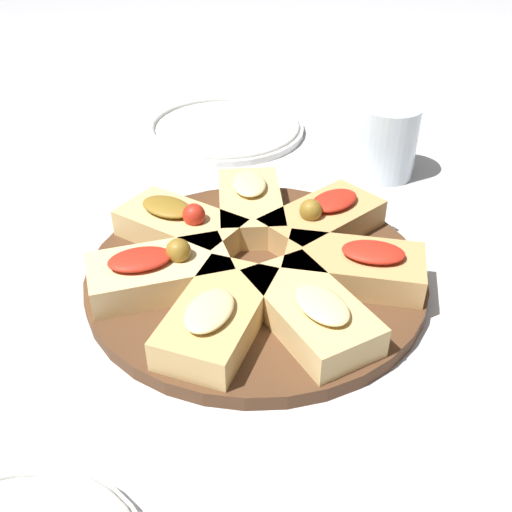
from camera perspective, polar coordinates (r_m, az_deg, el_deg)
The scene contains 11 objects.
ground_plane at distance 0.65m, azimuth 0.00°, elevation -2.29°, with size 3.00×3.00×0.00m, color silver.
serving_board at distance 0.65m, azimuth 0.00°, elevation -1.73°, with size 0.36×0.36×0.02m, color #51331E.
focaccia_slice_0 at distance 0.62m, azimuth 9.43°, elevation -0.93°, with size 0.09×0.15×0.04m.
focaccia_slice_1 at distance 0.69m, azimuth 6.39°, elevation 3.47°, with size 0.15×0.15×0.05m.
focaccia_slice_2 at distance 0.72m, azimuth -0.56°, elevation 4.91°, with size 0.15×0.09×0.04m.
focaccia_slice_3 at distance 0.68m, azimuth -7.25°, elevation 2.93°, with size 0.13×0.16×0.05m.
focaccia_slice_4 at distance 0.61m, azimuth -9.23°, elevation -1.44°, with size 0.12×0.16×0.05m.
focaccia_slice_5 at distance 0.56m, azimuth -3.70°, elevation -5.70°, with size 0.16×0.11×0.04m.
focaccia_slice_6 at distance 0.56m, azimuth 5.25°, elevation -5.21°, with size 0.16×0.14×0.04m.
plate_right at distance 0.99m, azimuth -2.98°, elevation 12.10°, with size 0.25×0.25×0.02m.
water_glass at distance 0.86m, azimuth 12.38°, elevation 10.61°, with size 0.08×0.08×0.10m, color silver.
Camera 1 is at (-0.52, -0.03, 0.40)m, focal length 42.00 mm.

